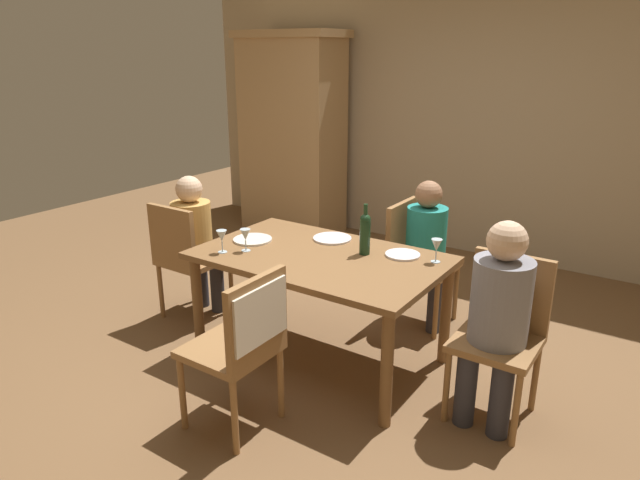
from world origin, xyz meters
name	(u,v)px	position (x,y,z in m)	size (l,w,h in m)	color
ground_plane	(320,356)	(0.00, 0.00, 0.00)	(10.00, 10.00, 0.00)	brown
rear_room_partition	(473,118)	(0.00, 2.68, 1.35)	(6.40, 0.12, 2.70)	tan
armoire_cabinet	(292,134)	(-1.88, 2.23, 1.10)	(1.18, 0.62, 2.18)	tan
dining_table	(320,268)	(0.00, 0.00, 0.65)	(1.57, 0.97, 0.74)	brown
chair_right_end	(502,325)	(1.16, 0.09, 0.53)	(0.44, 0.44, 0.92)	olive
chair_left_end	(185,254)	(-1.16, -0.09, 0.53)	(0.44, 0.44, 0.92)	olive
chair_far_right	(414,254)	(0.27, 0.86, 0.53)	(0.44, 0.44, 0.92)	olive
chair_near	(247,333)	(0.12, -0.86, 0.59)	(0.46, 0.44, 0.92)	olive
person_woman_host	(498,311)	(1.16, -0.03, 0.67)	(0.32, 0.37, 1.16)	#33333D
person_man_bearded	(195,236)	(-1.16, 0.03, 0.64)	(0.30, 0.34, 1.11)	#33333D
person_man_guest	(429,243)	(0.38, 0.86, 0.64)	(0.34, 0.29, 1.11)	#33333D
wine_bottle_tall_green	(365,232)	(0.23, 0.18, 0.88)	(0.07, 0.07, 0.33)	#19381E
wine_glass_near_left	(222,237)	(-0.55, -0.32, 0.84)	(0.07, 0.07, 0.15)	silver
wine_glass_centre	(437,246)	(0.67, 0.29, 0.84)	(0.07, 0.07, 0.15)	silver
wine_glass_near_right	(245,235)	(-0.44, -0.21, 0.84)	(0.07, 0.07, 0.15)	silver
dinner_plate_host	(403,255)	(0.45, 0.28, 0.75)	(0.22, 0.22, 0.01)	white
dinner_plate_guest_left	(332,238)	(-0.10, 0.30, 0.75)	(0.27, 0.27, 0.01)	white
dinner_plate_guest_right	(253,240)	(-0.54, -0.02, 0.75)	(0.27, 0.27, 0.01)	silver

